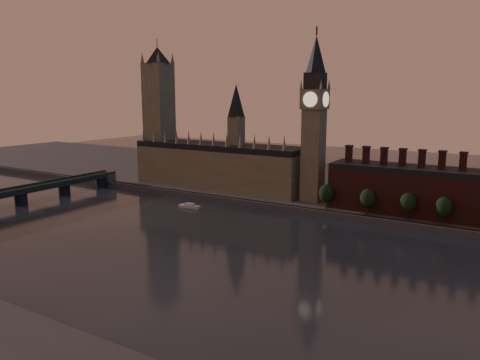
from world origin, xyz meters
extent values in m
plane|color=black|center=(0.00, 0.00, 0.00)|extent=(900.00, 900.00, 0.00)
cube|color=#424146|center=(0.00, 90.00, 2.00)|extent=(900.00, 4.00, 4.00)
cube|color=#424146|center=(0.00, 180.00, 2.00)|extent=(900.00, 180.00, 4.00)
cube|color=#80755B|center=(-65.00, 115.00, 18.00)|extent=(130.00, 30.00, 28.00)
cube|color=black|center=(-65.00, 115.00, 34.00)|extent=(130.00, 30.00, 4.00)
cube|color=#80755B|center=(-50.00, 115.00, 44.00)|extent=(9.00, 9.00, 24.00)
cone|color=black|center=(-50.00, 115.00, 67.00)|extent=(12.00, 12.00, 22.00)
cone|color=#80755B|center=(-124.00, 101.00, 41.00)|extent=(2.60, 2.60, 10.00)
cone|color=#80755B|center=(-113.27, 101.00, 41.00)|extent=(2.60, 2.60, 10.00)
cone|color=#80755B|center=(-102.55, 101.00, 41.00)|extent=(2.60, 2.60, 10.00)
cone|color=#80755B|center=(-91.82, 101.00, 41.00)|extent=(2.60, 2.60, 10.00)
cone|color=#80755B|center=(-81.09, 101.00, 41.00)|extent=(2.60, 2.60, 10.00)
cone|color=#80755B|center=(-70.36, 101.00, 41.00)|extent=(2.60, 2.60, 10.00)
cone|color=#80755B|center=(-59.64, 101.00, 41.00)|extent=(2.60, 2.60, 10.00)
cone|color=#80755B|center=(-48.91, 101.00, 41.00)|extent=(2.60, 2.60, 10.00)
cone|color=#80755B|center=(-38.18, 101.00, 41.00)|extent=(2.60, 2.60, 10.00)
cone|color=#80755B|center=(-27.45, 101.00, 41.00)|extent=(2.60, 2.60, 10.00)
cone|color=#80755B|center=(-16.73, 101.00, 41.00)|extent=(2.60, 2.60, 10.00)
cone|color=#80755B|center=(-6.00, 101.00, 41.00)|extent=(2.60, 2.60, 10.00)
cube|color=#80755B|center=(-120.00, 115.00, 49.00)|extent=(18.00, 18.00, 90.00)
cone|color=black|center=(-120.00, 115.00, 100.00)|extent=(24.00, 24.00, 12.00)
cylinder|color=#232326|center=(-120.00, 115.00, 106.00)|extent=(0.50, 0.50, 12.00)
cone|color=#80755B|center=(-128.00, 107.00, 98.00)|extent=(3.00, 3.00, 8.00)
cone|color=#80755B|center=(-112.00, 107.00, 98.00)|extent=(3.00, 3.00, 8.00)
cone|color=#80755B|center=(-128.00, 123.00, 98.00)|extent=(3.00, 3.00, 8.00)
cone|color=#80755B|center=(-112.00, 123.00, 98.00)|extent=(3.00, 3.00, 8.00)
cube|color=#80755B|center=(10.00, 110.00, 33.00)|extent=(12.00, 12.00, 58.00)
cube|color=#80755B|center=(10.00, 110.00, 68.00)|extent=(14.00, 14.00, 12.00)
cube|color=#232326|center=(10.00, 110.00, 79.00)|extent=(11.00, 11.00, 10.00)
cone|color=black|center=(10.00, 110.00, 95.00)|extent=(13.00, 13.00, 22.00)
cylinder|color=#232326|center=(10.00, 110.00, 108.50)|extent=(1.00, 1.00, 5.00)
cylinder|color=beige|center=(10.00, 102.80, 68.00)|extent=(9.00, 0.50, 9.00)
cylinder|color=beige|center=(10.00, 117.20, 68.00)|extent=(9.00, 0.50, 9.00)
cylinder|color=beige|center=(2.80, 110.00, 68.00)|extent=(0.50, 9.00, 9.00)
cylinder|color=beige|center=(17.20, 110.00, 68.00)|extent=(0.50, 9.00, 9.00)
cone|color=#80755B|center=(3.50, 103.50, 77.00)|extent=(2.00, 2.00, 6.00)
cone|color=#80755B|center=(16.50, 103.50, 77.00)|extent=(2.00, 2.00, 6.00)
cone|color=#80755B|center=(3.50, 116.50, 77.00)|extent=(2.00, 2.00, 6.00)
cone|color=#80755B|center=(16.50, 116.50, 77.00)|extent=(2.00, 2.00, 6.00)
cube|color=#4F211E|center=(80.00, 110.00, 16.00)|extent=(110.00, 25.00, 24.00)
cube|color=black|center=(80.00, 110.00, 29.50)|extent=(110.00, 25.00, 3.00)
cube|color=#4F211E|center=(33.00, 110.00, 35.50)|extent=(3.50, 3.50, 9.00)
cube|color=#232326|center=(33.00, 110.00, 40.50)|extent=(4.20, 4.20, 1.00)
cube|color=#4F211E|center=(43.44, 110.00, 35.50)|extent=(3.50, 3.50, 9.00)
cube|color=#232326|center=(43.44, 110.00, 40.50)|extent=(4.20, 4.20, 1.00)
cube|color=#4F211E|center=(53.89, 110.00, 35.50)|extent=(3.50, 3.50, 9.00)
cube|color=#232326|center=(53.89, 110.00, 40.50)|extent=(4.20, 4.20, 1.00)
cube|color=#4F211E|center=(64.33, 110.00, 35.50)|extent=(3.50, 3.50, 9.00)
cube|color=#232326|center=(64.33, 110.00, 40.50)|extent=(4.20, 4.20, 1.00)
cube|color=#4F211E|center=(74.78, 110.00, 35.50)|extent=(3.50, 3.50, 9.00)
cube|color=#232326|center=(74.78, 110.00, 40.50)|extent=(4.20, 4.20, 1.00)
cube|color=#4F211E|center=(85.22, 110.00, 35.50)|extent=(3.50, 3.50, 9.00)
cube|color=#232326|center=(85.22, 110.00, 40.50)|extent=(4.20, 4.20, 1.00)
cube|color=#4F211E|center=(95.67, 110.00, 35.50)|extent=(3.50, 3.50, 9.00)
cube|color=#232326|center=(95.67, 110.00, 40.50)|extent=(4.20, 4.20, 1.00)
cylinder|color=black|center=(25.46, 94.29, 7.00)|extent=(0.80, 0.80, 6.00)
ellipsoid|color=black|center=(25.46, 94.29, 13.50)|extent=(8.60, 8.60, 10.75)
cylinder|color=black|center=(50.26, 93.59, 7.00)|extent=(0.80, 0.80, 6.00)
ellipsoid|color=black|center=(50.26, 93.59, 13.50)|extent=(8.60, 8.60, 10.75)
cylinder|color=black|center=(71.95, 94.08, 7.00)|extent=(0.80, 0.80, 6.00)
ellipsoid|color=black|center=(71.95, 94.08, 13.50)|extent=(8.60, 8.60, 10.75)
cylinder|color=black|center=(90.07, 93.74, 7.00)|extent=(0.80, 0.80, 6.00)
ellipsoid|color=black|center=(90.07, 93.74, 13.50)|extent=(8.60, 8.60, 10.75)
cube|color=#424146|center=(-155.00, 90.00, 7.00)|extent=(14.00, 8.00, 6.00)
cylinder|color=#232326|center=(-155.00, 17.00, 3.88)|extent=(8.00, 8.00, 7.75)
cylinder|color=#232326|center=(-155.00, 51.00, 3.88)|extent=(8.00, 8.00, 7.75)
cylinder|color=#232326|center=(-155.00, 85.00, 3.88)|extent=(8.00, 8.00, 7.75)
cube|color=silver|center=(-55.42, 67.37, 0.82)|extent=(14.72, 5.71, 1.64)
cube|color=silver|center=(-55.42, 67.37, 2.25)|extent=(6.46, 3.75, 1.23)
camera|label=1|loc=(122.31, -162.77, 71.49)|focal=35.00mm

